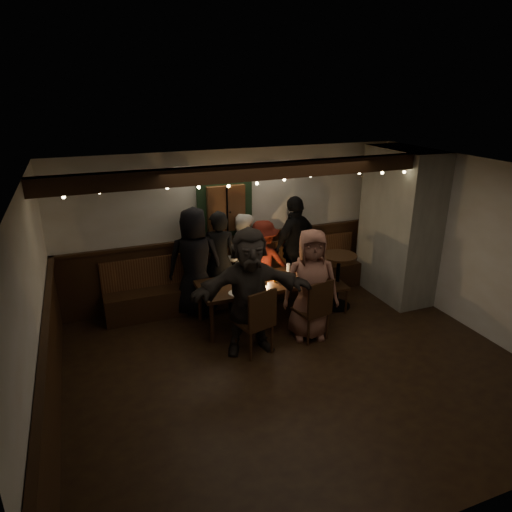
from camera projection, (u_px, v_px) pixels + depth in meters
name	position (u px, v px, depth m)	size (l,w,h in m)	color
room	(320.00, 250.00, 7.34)	(6.02, 5.01, 2.62)	black
dining_table	(261.00, 285.00, 7.12)	(1.95, 0.84, 0.85)	black
chair_near_left	(258.00, 318.00, 6.26)	(0.55, 0.55, 1.00)	black
chair_near_right	(315.00, 307.00, 6.63)	(0.51, 0.51, 0.97)	black
chair_end	(328.00, 281.00, 7.49)	(0.47, 0.47, 0.97)	black
high_top	(338.00, 274.00, 7.64)	(0.59, 0.59, 0.94)	black
person_a	(195.00, 262.00, 7.32)	(0.88, 0.57, 1.80)	black
person_b	(219.00, 261.00, 7.51)	(0.62, 0.41, 1.70)	black
person_c	(242.00, 259.00, 7.73)	(0.77, 0.60, 1.59)	white
person_d	(263.00, 263.00, 7.73)	(0.96, 0.55, 1.48)	#49120C
person_e	(295.00, 246.00, 8.03)	(1.06, 0.44, 1.81)	black
person_f	(250.00, 291.00, 6.26)	(1.69, 0.54, 1.82)	#2A2521
person_g	(311.00, 285.00, 6.63)	(0.82, 0.54, 1.68)	#8C594A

